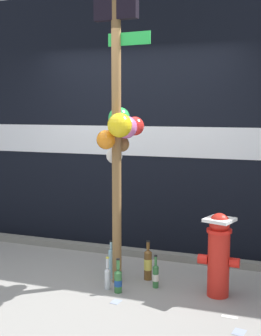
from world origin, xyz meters
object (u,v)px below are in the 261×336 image
object	(u,v)px
memorial_post	(119,116)
bottle_5	(118,280)
bottle_4	(148,264)
bottle_2	(114,259)
bottle_3	(156,275)
bottle_0	(108,277)
fire_hydrant	(219,253)
bottle_1	(111,262)

from	to	relation	value
memorial_post	bottle_5	xyz separation A→B (m)	(0.09, -0.26, -1.56)
bottle_4	bottle_2	bearing A→B (deg)	170.64
bottle_2	bottle_5	world-z (taller)	bottle_2
memorial_post	bottle_3	xyz separation A→B (m)	(0.39, -0.02, -1.55)
bottle_2	bottle_3	xyz separation A→B (m)	(0.53, -0.24, -0.03)
bottle_0	bottle_2	xyz separation A→B (m)	(-0.10, 0.44, 0.03)
bottle_2	bottle_3	world-z (taller)	bottle_2
bottle_2	bottle_5	xyz separation A→B (m)	(0.23, -0.48, -0.03)
bottle_3	bottle_5	bearing A→B (deg)	-141.88
bottle_3	fire_hydrant	bearing A→B (deg)	1.31
memorial_post	bottle_4	xyz separation A→B (m)	(0.25, 0.15, -1.51)
memorial_post	bottle_1	bearing A→B (deg)	150.67
bottle_3	bottle_2	bearing A→B (deg)	155.52
fire_hydrant	bottle_4	size ratio (longest dim) A/B	1.93
bottle_0	bottle_3	size ratio (longest dim) A/B	0.98
bottle_4	memorial_post	bearing A→B (deg)	-148.70
bottle_5	bottle_0	bearing A→B (deg)	161.79
bottle_1	bottle_4	bearing A→B (deg)	13.43
bottle_0	bottle_3	xyz separation A→B (m)	(0.43, 0.20, 0.00)
bottle_1	bottle_2	distance (m)	0.16
bottle_1	bottle_3	distance (m)	0.52
bottle_3	bottle_5	world-z (taller)	bottle_5
bottle_3	bottle_5	xyz separation A→B (m)	(-0.30, -0.24, -0.00)
bottle_1	bottle_5	distance (m)	0.39
memorial_post	bottle_5	size ratio (longest dim) A/B	8.77
bottle_0	bottle_1	world-z (taller)	bottle_1
bottle_0	bottle_4	distance (m)	0.48
memorial_post	bottle_0	world-z (taller)	memorial_post
memorial_post	bottle_5	bearing A→B (deg)	-71.44
memorial_post	bottle_2	distance (m)	1.55
bottle_3	bottle_4	xyz separation A→B (m)	(-0.14, 0.18, 0.04)
bottle_3	memorial_post	bearing A→B (deg)	176.57
fire_hydrant	bottle_5	xyz separation A→B (m)	(-0.91, -0.25, -0.30)
bottle_2	bottle_1	bearing A→B (deg)	-80.25
bottle_0	bottle_2	world-z (taller)	bottle_2
bottle_0	bottle_4	bearing A→B (deg)	51.86
bottle_2	fire_hydrant	bearing A→B (deg)	-11.35
bottle_0	bottle_5	xyz separation A→B (m)	(0.13, -0.04, -0.00)
bottle_0	bottle_4	size ratio (longest dim) A/B	0.79
memorial_post	fire_hydrant	size ratio (longest dim) A/B	3.70
bottle_0	bottle_5	distance (m)	0.13
bottle_3	bottle_4	distance (m)	0.23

